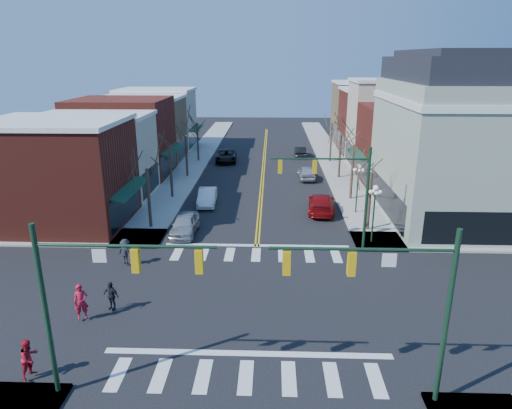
# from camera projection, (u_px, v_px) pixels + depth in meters

# --- Properties ---
(ground) EXTENTS (160.00, 160.00, 0.00)m
(ground) POSITION_uv_depth(u_px,v_px,m) (252.00, 302.00, 24.95)
(ground) COLOR black
(ground) RESTS_ON ground
(sidewalk_left) EXTENTS (3.50, 70.00, 0.15)m
(sidewalk_left) POSITION_uv_depth(u_px,v_px,m) (171.00, 194.00, 44.23)
(sidewalk_left) COLOR #9E9B93
(sidewalk_left) RESTS_ON ground
(sidewalk_right) EXTENTS (3.50, 70.00, 0.15)m
(sidewalk_right) POSITION_uv_depth(u_px,v_px,m) (352.00, 196.00, 43.65)
(sidewalk_right) COLOR #9E9B93
(sidewalk_right) RESTS_ON ground
(bldg_left_brick_a) EXTENTS (10.00, 8.50, 8.00)m
(bldg_left_brick_a) POSITION_uv_depth(u_px,v_px,m) (59.00, 175.00, 35.40)
(bldg_left_brick_a) COLOR maroon
(bldg_left_brick_a) RESTS_ON ground
(bldg_left_stucco_a) EXTENTS (10.00, 7.00, 7.50)m
(bldg_left_stucco_a) POSITION_uv_depth(u_px,v_px,m) (96.00, 158.00, 42.85)
(bldg_left_stucco_a) COLOR #BBB59B
(bldg_left_stucco_a) RESTS_ON ground
(bldg_left_brick_b) EXTENTS (10.00, 9.00, 8.50)m
(bldg_left_brick_b) POSITION_uv_depth(u_px,v_px,m) (123.00, 138.00, 50.30)
(bldg_left_brick_b) COLOR maroon
(bldg_left_brick_b) RESTS_ON ground
(bldg_left_tan) EXTENTS (10.00, 7.50, 7.80)m
(bldg_left_tan) POSITION_uv_depth(u_px,v_px,m) (143.00, 130.00, 58.25)
(bldg_left_tan) COLOR #8B6F4D
(bldg_left_tan) RESTS_ON ground
(bldg_left_stucco_b) EXTENTS (10.00, 8.00, 8.20)m
(bldg_left_stucco_b) POSITION_uv_depth(u_px,v_px,m) (158.00, 120.00, 65.56)
(bldg_left_stucco_b) COLOR #BBB59B
(bldg_left_stucco_b) RESTS_ON ground
(bldg_right_brick_a) EXTENTS (10.00, 8.50, 8.00)m
(bldg_right_brick_a) POSITION_uv_depth(u_px,v_px,m) (410.00, 145.00, 47.68)
(bldg_right_brick_a) COLOR maroon
(bldg_right_brick_a) RESTS_ON ground
(bldg_right_stucco) EXTENTS (10.00, 7.00, 10.00)m
(bldg_right_stucco) POSITION_uv_depth(u_px,v_px,m) (393.00, 125.00, 54.74)
(bldg_right_stucco) COLOR #BBB59B
(bldg_right_stucco) RESTS_ON ground
(bldg_right_brick_b) EXTENTS (10.00, 8.00, 8.50)m
(bldg_right_brick_b) POSITION_uv_depth(u_px,v_px,m) (378.00, 123.00, 62.10)
(bldg_right_brick_b) COLOR maroon
(bldg_right_brick_b) RESTS_ON ground
(bldg_right_tan) EXTENTS (10.00, 8.00, 9.00)m
(bldg_right_tan) POSITION_uv_depth(u_px,v_px,m) (367.00, 114.00, 69.63)
(bldg_right_tan) COLOR #8B6F4D
(bldg_right_tan) RESTS_ON ground
(victorian_corner) EXTENTS (12.25, 14.25, 13.30)m
(victorian_corner) POSITION_uv_depth(u_px,v_px,m) (467.00, 138.00, 36.13)
(victorian_corner) COLOR #98A690
(victorian_corner) RESTS_ON ground
(traffic_mast_near_left) EXTENTS (6.60, 0.28, 7.20)m
(traffic_mast_near_left) POSITION_uv_depth(u_px,v_px,m) (92.00, 288.00, 16.64)
(traffic_mast_near_left) COLOR #14331E
(traffic_mast_near_left) RESTS_ON ground
(traffic_mast_near_right) EXTENTS (6.60, 0.28, 7.20)m
(traffic_mast_near_right) POSITION_uv_depth(u_px,v_px,m) (398.00, 293.00, 16.28)
(traffic_mast_near_right) COLOR #14331E
(traffic_mast_near_right) RESTS_ON ground
(traffic_mast_far_right) EXTENTS (6.60, 0.28, 7.20)m
(traffic_mast_far_right) POSITION_uv_depth(u_px,v_px,m) (340.00, 184.00, 30.35)
(traffic_mast_far_right) COLOR #14331E
(traffic_mast_far_right) RESTS_ON ground
(lamppost_corner) EXTENTS (0.36, 0.36, 4.33)m
(lamppost_corner) POSITION_uv_depth(u_px,v_px,m) (374.00, 204.00, 31.84)
(lamppost_corner) COLOR #14331E
(lamppost_corner) RESTS_ON ground
(lamppost_midblock) EXTENTS (0.36, 0.36, 4.33)m
(lamppost_midblock) POSITION_uv_depth(u_px,v_px,m) (358.00, 180.00, 38.02)
(lamppost_midblock) COLOR #14331E
(lamppost_midblock) RESTS_ON ground
(tree_left_a) EXTENTS (0.24, 0.24, 4.76)m
(tree_left_a) POSITION_uv_depth(u_px,v_px,m) (149.00, 199.00, 34.95)
(tree_left_a) COLOR #382B21
(tree_left_a) RESTS_ON ground
(tree_left_b) EXTENTS (0.24, 0.24, 5.04)m
(tree_left_b) POSITION_uv_depth(u_px,v_px,m) (171.00, 172.00, 42.51)
(tree_left_b) COLOR #382B21
(tree_left_b) RESTS_ON ground
(tree_left_c) EXTENTS (0.24, 0.24, 4.55)m
(tree_left_c) POSITION_uv_depth(u_px,v_px,m) (187.00, 157.00, 50.19)
(tree_left_c) COLOR #382B21
(tree_left_c) RESTS_ON ground
(tree_left_d) EXTENTS (0.24, 0.24, 4.90)m
(tree_left_d) POSITION_uv_depth(u_px,v_px,m) (198.00, 142.00, 57.75)
(tree_left_d) COLOR #382B21
(tree_left_d) RESTS_ON ground
(tree_right_a) EXTENTS (0.24, 0.24, 4.62)m
(tree_right_a) POSITION_uv_depth(u_px,v_px,m) (369.00, 202.00, 34.41)
(tree_right_a) COLOR #382B21
(tree_right_a) RESTS_ON ground
(tree_right_b) EXTENTS (0.24, 0.24, 5.18)m
(tree_right_b) POSITION_uv_depth(u_px,v_px,m) (352.00, 173.00, 41.93)
(tree_right_b) COLOR #382B21
(tree_right_b) RESTS_ON ground
(tree_right_c) EXTENTS (0.24, 0.24, 4.83)m
(tree_right_c) POSITION_uv_depth(u_px,v_px,m) (340.00, 157.00, 49.59)
(tree_right_c) COLOR #382B21
(tree_right_c) RESTS_ON ground
(tree_right_d) EXTENTS (0.24, 0.24, 4.97)m
(tree_right_d) POSITION_uv_depth(u_px,v_px,m) (331.00, 143.00, 57.18)
(tree_right_d) COLOR #382B21
(tree_right_d) RESTS_ON ground
(car_left_near) EXTENTS (1.85, 4.50, 1.53)m
(car_left_near) POSITION_uv_depth(u_px,v_px,m) (185.00, 224.00, 34.27)
(car_left_near) COLOR #B5B6BA
(car_left_near) RESTS_ON ground
(car_left_mid) EXTENTS (1.74, 4.45, 1.44)m
(car_left_mid) POSITION_uv_depth(u_px,v_px,m) (207.00, 197.00, 41.15)
(car_left_mid) COLOR white
(car_left_mid) RESTS_ON ground
(car_left_far) EXTENTS (2.80, 5.56, 1.51)m
(car_left_far) POSITION_uv_depth(u_px,v_px,m) (226.00, 156.00, 58.06)
(car_left_far) COLOR black
(car_left_far) RESTS_ON ground
(car_right_near) EXTENTS (2.70, 5.59, 1.57)m
(car_right_near) POSITION_uv_depth(u_px,v_px,m) (321.00, 203.00, 39.19)
(car_right_near) COLOR maroon
(car_right_near) RESTS_ON ground
(car_right_mid) EXTENTS (1.90, 4.40, 1.48)m
(car_right_mid) POSITION_uv_depth(u_px,v_px,m) (306.00, 173.00, 49.76)
(car_right_mid) COLOR silver
(car_right_mid) RESTS_ON ground
(car_right_far) EXTENTS (1.49, 4.19, 1.38)m
(car_right_far) POSITION_uv_depth(u_px,v_px,m) (300.00, 151.00, 61.09)
(car_right_far) COLOR black
(car_right_far) RESTS_ON ground
(pedestrian_red_a) EXTENTS (0.80, 0.66, 1.87)m
(pedestrian_red_a) POSITION_uv_depth(u_px,v_px,m) (81.00, 302.00, 22.81)
(pedestrian_red_a) COLOR #B1122B
(pedestrian_red_a) RESTS_ON sidewalk_left
(pedestrian_red_b) EXTENTS (0.88, 1.00, 1.72)m
(pedestrian_red_b) POSITION_uv_depth(u_px,v_px,m) (29.00, 358.00, 18.66)
(pedestrian_red_b) COLOR red
(pedestrian_red_b) RESTS_ON sidewalk_left
(pedestrian_dark_a) EXTENTS (1.00, 0.68, 1.57)m
(pedestrian_dark_a) POSITION_uv_depth(u_px,v_px,m) (111.00, 295.00, 23.70)
(pedestrian_dark_a) COLOR black
(pedestrian_dark_a) RESTS_ON sidewalk_left
(pedestrian_dark_b) EXTENTS (1.24, 0.97, 1.68)m
(pedestrian_dark_b) POSITION_uv_depth(u_px,v_px,m) (125.00, 251.00, 28.94)
(pedestrian_dark_b) COLOR black
(pedestrian_dark_b) RESTS_ON sidewalk_left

